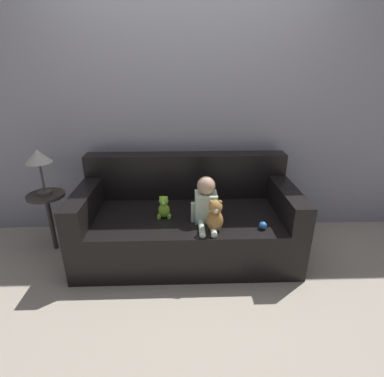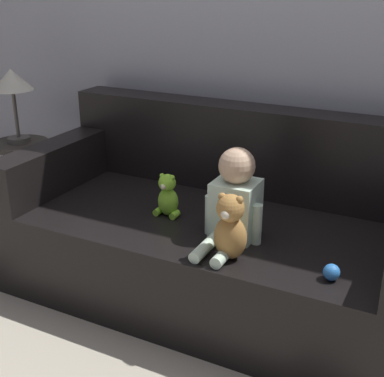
{
  "view_description": "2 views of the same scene",
  "coord_description": "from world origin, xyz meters",
  "px_view_note": "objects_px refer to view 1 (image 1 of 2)",
  "views": [
    {
      "loc": [
        -0.03,
        -2.34,
        1.61
      ],
      "look_at": [
        0.04,
        -0.05,
        0.66
      ],
      "focal_mm": 28.0,
      "sensor_mm": 36.0,
      "label": 1
    },
    {
      "loc": [
        0.9,
        -1.99,
        1.41
      ],
      "look_at": [
        -0.08,
        -0.06,
        0.55
      ],
      "focal_mm": 50.0,
      "sensor_mm": 36.0,
      "label": 2
    }
  ],
  "objects_px": {
    "teddy_bear_brown": "(215,216)",
    "toy_ball": "(263,225)",
    "side_table": "(42,176)",
    "couch": "(187,221)",
    "plush_toy_side": "(164,208)",
    "person_baby": "(206,203)"
  },
  "relations": [
    {
      "from": "plush_toy_side",
      "to": "side_table",
      "type": "distance_m",
      "value": 1.09
    },
    {
      "from": "teddy_bear_brown",
      "to": "side_table",
      "type": "distance_m",
      "value": 1.52
    },
    {
      "from": "person_baby",
      "to": "plush_toy_side",
      "type": "distance_m",
      "value": 0.36
    },
    {
      "from": "person_baby",
      "to": "side_table",
      "type": "xyz_separation_m",
      "value": [
        -1.39,
        0.25,
        0.16
      ]
    },
    {
      "from": "person_baby",
      "to": "toy_ball",
      "type": "distance_m",
      "value": 0.48
    },
    {
      "from": "person_baby",
      "to": "toy_ball",
      "type": "bearing_deg",
      "value": -18.92
    },
    {
      "from": "plush_toy_side",
      "to": "side_table",
      "type": "xyz_separation_m",
      "value": [
        -1.05,
        0.19,
        0.23
      ]
    },
    {
      "from": "couch",
      "to": "plush_toy_side",
      "type": "xyz_separation_m",
      "value": [
        -0.19,
        -0.14,
        0.21
      ]
    },
    {
      "from": "teddy_bear_brown",
      "to": "person_baby",
      "type": "bearing_deg",
      "value": 108.35
    },
    {
      "from": "teddy_bear_brown",
      "to": "toy_ball",
      "type": "bearing_deg",
      "value": 2.96
    },
    {
      "from": "person_baby",
      "to": "teddy_bear_brown",
      "type": "distance_m",
      "value": 0.18
    },
    {
      "from": "toy_ball",
      "to": "side_table",
      "type": "relative_size",
      "value": 0.06
    },
    {
      "from": "couch",
      "to": "side_table",
      "type": "height_order",
      "value": "side_table"
    },
    {
      "from": "plush_toy_side",
      "to": "side_table",
      "type": "bearing_deg",
      "value": 169.89
    },
    {
      "from": "teddy_bear_brown",
      "to": "toy_ball",
      "type": "relative_size",
      "value": 4.37
    },
    {
      "from": "plush_toy_side",
      "to": "toy_ball",
      "type": "bearing_deg",
      "value": -15.49
    },
    {
      "from": "couch",
      "to": "plush_toy_side",
      "type": "bearing_deg",
      "value": -143.54
    },
    {
      "from": "teddy_bear_brown",
      "to": "side_table",
      "type": "height_order",
      "value": "side_table"
    },
    {
      "from": "couch",
      "to": "side_table",
      "type": "bearing_deg",
      "value": 177.94
    },
    {
      "from": "person_baby",
      "to": "couch",
      "type": "bearing_deg",
      "value": 126.54
    },
    {
      "from": "plush_toy_side",
      "to": "toy_ball",
      "type": "distance_m",
      "value": 0.82
    },
    {
      "from": "couch",
      "to": "side_table",
      "type": "distance_m",
      "value": 1.31
    }
  ]
}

